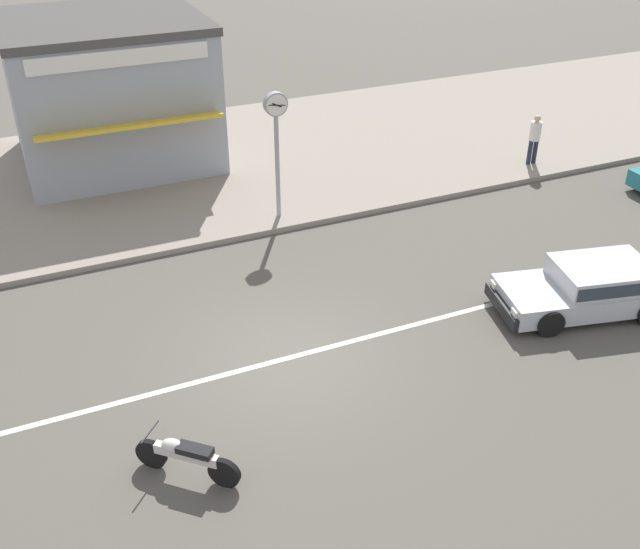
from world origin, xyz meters
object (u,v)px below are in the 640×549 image
(hatchback_silver_2, at_px, (590,286))
(shopfront_corner_warung, at_px, (110,90))
(street_clock, at_px, (276,126))
(pedestrian_near_clock, at_px, (535,136))
(motorcycle_1, at_px, (186,457))

(hatchback_silver_2, relative_size, shopfront_corner_warung, 0.66)
(street_clock, bearing_deg, hatchback_silver_2, -55.24)
(hatchback_silver_2, relative_size, pedestrian_near_clock, 2.61)
(motorcycle_1, bearing_deg, hatchback_silver_2, 7.98)
(shopfront_corner_warung, bearing_deg, street_clock, -61.59)
(pedestrian_near_clock, xyz_separation_m, shopfront_corner_warung, (-11.77, 5.69, 1.28))
(street_clock, relative_size, pedestrian_near_clock, 2.18)
(street_clock, xyz_separation_m, pedestrian_near_clock, (8.57, 0.22, -1.62))
(hatchback_silver_2, distance_m, street_clock, 8.58)
(motorcycle_1, distance_m, shopfront_corner_warung, 14.29)
(pedestrian_near_clock, bearing_deg, motorcycle_1, -147.81)
(hatchback_silver_2, distance_m, shopfront_corner_warung, 15.12)
(street_clock, height_order, shopfront_corner_warung, shopfront_corner_warung)
(hatchback_silver_2, height_order, motorcycle_1, hatchback_silver_2)
(hatchback_silver_2, relative_size, street_clock, 1.19)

